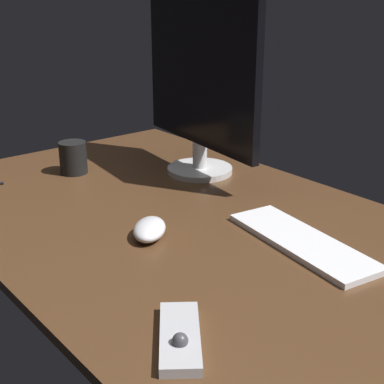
{
  "coord_description": "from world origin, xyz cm",
  "views": [
    {
      "loc": [
        89.29,
        -71.3,
        52.2
      ],
      "look_at": [
        -0.73,
        2.25,
        8.0
      ],
      "focal_mm": 52.98,
      "sensor_mm": 36.0,
      "label": 1
    }
  ],
  "objects_px": {
    "media_remote": "(180,337)",
    "coffee_mug": "(73,158)",
    "monitor": "(200,85)",
    "keyboard": "(302,242)",
    "computer_mouse": "(150,229)"
  },
  "relations": [
    {
      "from": "monitor",
      "to": "keyboard",
      "type": "distance_m",
      "value": 0.54
    },
    {
      "from": "computer_mouse",
      "to": "coffee_mug",
      "type": "distance_m",
      "value": 0.47
    },
    {
      "from": "monitor",
      "to": "media_remote",
      "type": "xyz_separation_m",
      "value": [
        0.57,
        -0.52,
        -0.23
      ]
    },
    {
      "from": "coffee_mug",
      "to": "monitor",
      "type": "bearing_deg",
      "value": 51.31
    },
    {
      "from": "computer_mouse",
      "to": "monitor",
      "type": "bearing_deg",
      "value": 170.24
    },
    {
      "from": "media_remote",
      "to": "coffee_mug",
      "type": "height_order",
      "value": "coffee_mug"
    },
    {
      "from": "monitor",
      "to": "computer_mouse",
      "type": "distance_m",
      "value": 0.48
    },
    {
      "from": "computer_mouse",
      "to": "coffee_mug",
      "type": "relative_size",
      "value": 1.28
    },
    {
      "from": "keyboard",
      "to": "media_remote",
      "type": "bearing_deg",
      "value": -66.67
    },
    {
      "from": "monitor",
      "to": "computer_mouse",
      "type": "xyz_separation_m",
      "value": [
        0.25,
        -0.34,
        -0.22
      ]
    },
    {
      "from": "keyboard",
      "to": "monitor",
      "type": "bearing_deg",
      "value": 173.5
    },
    {
      "from": "media_remote",
      "to": "coffee_mug",
      "type": "relative_size",
      "value": 1.92
    },
    {
      "from": "keyboard",
      "to": "coffee_mug",
      "type": "xyz_separation_m",
      "value": [
        -0.69,
        -0.14,
        0.04
      ]
    },
    {
      "from": "monitor",
      "to": "computer_mouse",
      "type": "relative_size",
      "value": 4.3
    },
    {
      "from": "monitor",
      "to": "keyboard",
      "type": "relative_size",
      "value": 1.37
    }
  ]
}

